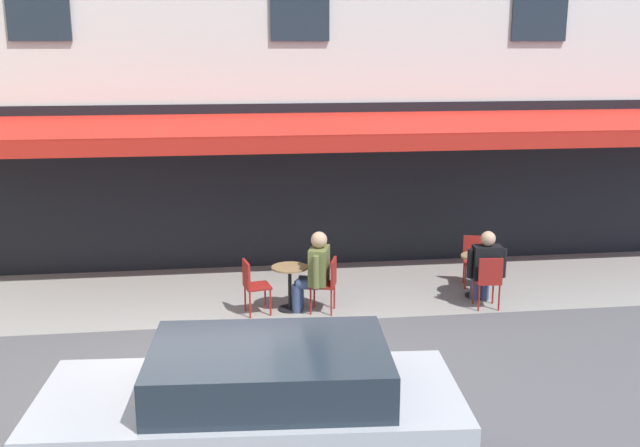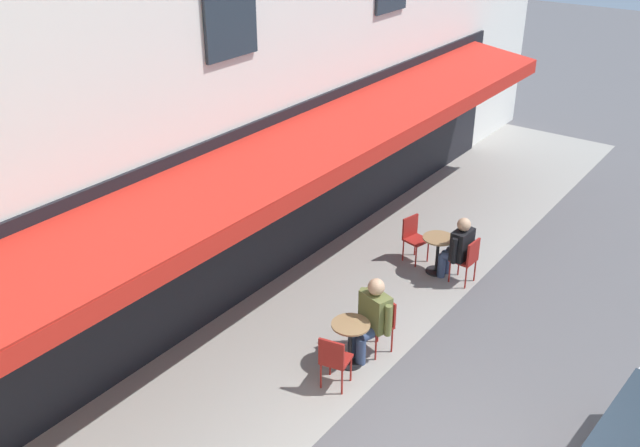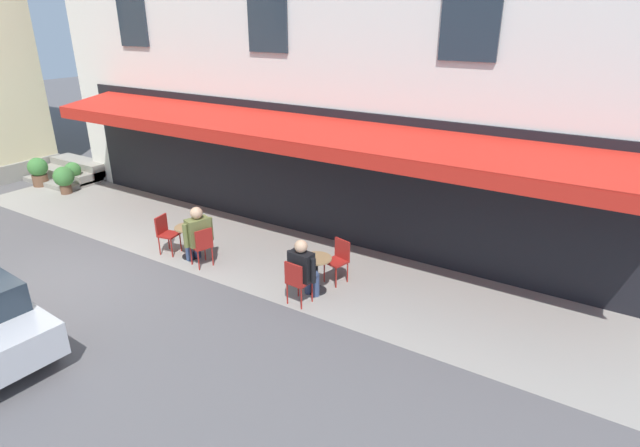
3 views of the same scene
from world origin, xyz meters
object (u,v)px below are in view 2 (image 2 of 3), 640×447
Objects in this scene: cafe_table_mid_terrace at (438,249)px; seated_patron_in_olive at (371,316)px; cafe_table_near_entrance at (350,338)px; cafe_chair_red_near_door at (413,235)px; cafe_chair_red_under_awning at (334,358)px; seated_companion_in_black at (458,247)px; cafe_chair_red_by_window at (382,321)px; cafe_chair_red_kerbside at (468,257)px.

seated_patron_in_olive is at bearing 6.89° from cafe_table_mid_terrace.
cafe_table_near_entrance is 0.47m from seated_patron_in_olive.
cafe_chair_red_under_awning is at bearing 13.39° from cafe_chair_red_near_door.
cafe_chair_red_by_window is at bearing -0.04° from seated_companion_in_black.
cafe_chair_red_by_window is 0.67× the size of seated_patron_in_olive.
seated_companion_in_black is (-3.27, 0.19, 0.21)m from cafe_table_near_entrance.
cafe_table_mid_terrace is at bearing -93.51° from cafe_chair_red_kerbside.
cafe_table_near_entrance is at bearing -17.09° from seated_patron_in_olive.
cafe_chair_red_by_window is 1.00× the size of cafe_chair_red_kerbside.
seated_patron_in_olive is at bearing 162.91° from cafe_table_near_entrance.
cafe_chair_red_by_window is at bearing 8.75° from cafe_table_mid_terrace.
cafe_table_mid_terrace is 2.93m from seated_patron_in_olive.
cafe_chair_red_by_window is 1.21× the size of cafe_table_mid_terrace.
cafe_chair_red_by_window is at bearing 177.18° from cafe_chair_red_under_awning.
cafe_chair_red_near_door reaches higher than cafe_table_near_entrance.
cafe_chair_red_kerbside is 0.67× the size of seated_patron_in_olive.
cafe_chair_red_by_window is 3.02m from cafe_chair_red_near_door.
seated_companion_in_black is (-3.89, 0.06, 0.15)m from cafe_chair_red_under_awning.
cafe_chair_red_near_door is at bearing -166.26° from cafe_table_near_entrance.
seated_companion_in_black is (-2.87, 0.07, -0.02)m from seated_patron_in_olive.
cafe_chair_red_kerbside is at bearing 86.49° from cafe_table_mid_terrace.
seated_companion_in_black is at bearing 176.72° from cafe_table_near_entrance.
cafe_chair_red_by_window reaches higher than cafe_table_near_entrance.
cafe_chair_red_by_window is 0.28m from seated_patron_in_olive.
seated_patron_in_olive is 2.88m from seated_companion_in_black.
cafe_chair_red_near_door is 1.06m from seated_companion_in_black.
cafe_chair_red_kerbside is 0.26m from seated_companion_in_black.
seated_companion_in_black is at bearing 179.09° from cafe_chair_red_under_awning.
cafe_chair_red_kerbside is at bearing 174.40° from seated_patron_in_olive.
cafe_table_mid_terrace is at bearing -174.83° from cafe_chair_red_under_awning.
cafe_chair_red_under_awning is at bearing 5.17° from cafe_table_mid_terrace.
cafe_table_mid_terrace is at bearing 76.30° from cafe_chair_red_near_door.
cafe_chair_red_kerbside is at bearing 81.40° from cafe_chair_red_near_door.
cafe_chair_red_kerbside is 0.70× the size of seated_companion_in_black.
cafe_table_near_entrance is 3.28m from cafe_chair_red_kerbside.
cafe_chair_red_under_awning is at bearing -0.91° from seated_companion_in_black.
cafe_chair_red_under_awning is 1.00× the size of cafe_chair_red_near_door.
cafe_chair_red_by_window reaches higher than cafe_table_mid_terrace.
cafe_chair_red_by_window is 2.66m from cafe_chair_red_kerbside.
cafe_table_near_entrance is 0.63m from cafe_chair_red_under_awning.
cafe_table_mid_terrace is at bearing -176.03° from cafe_table_near_entrance.
cafe_table_near_entrance is at bearing -3.28° from seated_companion_in_black.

